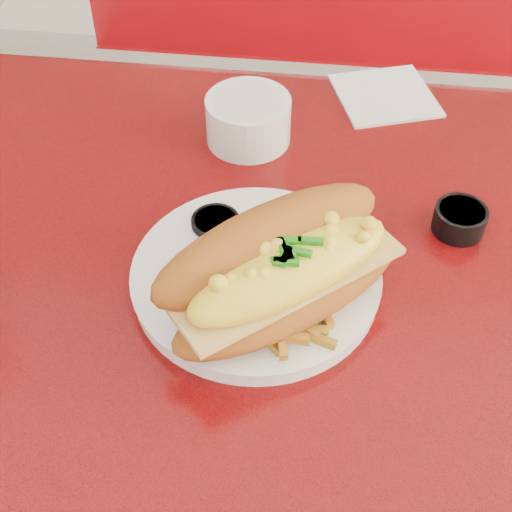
# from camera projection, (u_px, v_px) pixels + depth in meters

# --- Properties ---
(diner_table) EXTENTS (1.23, 0.83, 0.77)m
(diner_table) POSITION_uv_depth(u_px,v_px,m) (350.00, 386.00, 0.82)
(diner_table) COLOR red
(diner_table) RESTS_ON ground
(booth_bench_far) EXTENTS (1.20, 0.51, 0.90)m
(booth_bench_far) POSITION_uv_depth(u_px,v_px,m) (349.00, 162.00, 1.61)
(booth_bench_far) COLOR maroon
(booth_bench_far) RESTS_ON ground
(dinner_plate) EXTENTS (0.32, 0.32, 0.02)m
(dinner_plate) POSITION_uv_depth(u_px,v_px,m) (256.00, 277.00, 0.71)
(dinner_plate) COLOR silver
(dinner_plate) RESTS_ON diner_table
(mac_hoagie) EXTENTS (0.26, 0.25, 0.11)m
(mac_hoagie) POSITION_uv_depth(u_px,v_px,m) (282.00, 269.00, 0.64)
(mac_hoagie) COLOR #A1571A
(mac_hoagie) RESTS_ON dinner_plate
(fries_pile) EXTENTS (0.12, 0.11, 0.03)m
(fries_pile) POSITION_uv_depth(u_px,v_px,m) (284.00, 306.00, 0.65)
(fries_pile) COLOR #C58B21
(fries_pile) RESTS_ON dinner_plate
(fork) EXTENTS (0.03, 0.17, 0.00)m
(fork) POSITION_uv_depth(u_px,v_px,m) (317.00, 277.00, 0.70)
(fork) COLOR silver
(fork) RESTS_ON dinner_plate
(gravy_ramekin) EXTENTS (0.11, 0.11, 0.06)m
(gravy_ramekin) POSITION_uv_depth(u_px,v_px,m) (248.00, 119.00, 0.85)
(gravy_ramekin) COLOR silver
(gravy_ramekin) RESTS_ON diner_table
(sauce_cup_left) EXTENTS (0.06, 0.06, 0.03)m
(sauce_cup_left) POSITION_uv_depth(u_px,v_px,m) (216.00, 227.00, 0.75)
(sauce_cup_left) COLOR black
(sauce_cup_left) RESTS_ON diner_table
(sauce_cup_right) EXTENTS (0.07, 0.07, 0.03)m
(sauce_cup_right) POSITION_uv_depth(u_px,v_px,m) (460.00, 219.00, 0.76)
(sauce_cup_right) COLOR black
(sauce_cup_right) RESTS_ON diner_table
(paper_napkin) EXTENTS (0.16, 0.16, 0.00)m
(paper_napkin) POSITION_uv_depth(u_px,v_px,m) (385.00, 95.00, 0.94)
(paper_napkin) COLOR white
(paper_napkin) RESTS_ON diner_table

